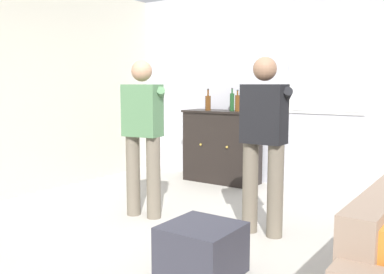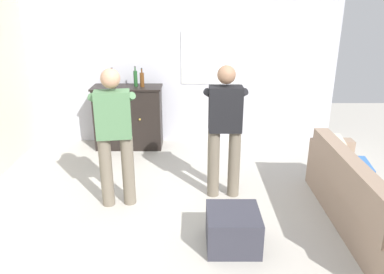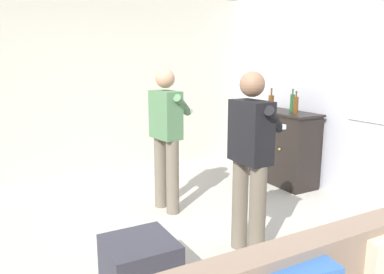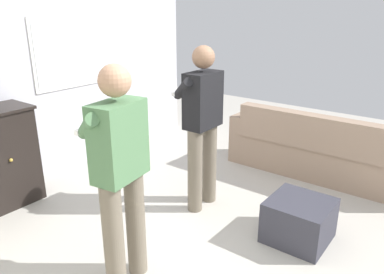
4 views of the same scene
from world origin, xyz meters
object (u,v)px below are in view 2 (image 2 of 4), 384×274
at_px(bottle_wine_green, 141,79).
at_px(ottoman, 232,229).
at_px(person_standing_left, 113,132).
at_px(bottle_liquor_amber, 111,80).
at_px(couch, 358,200).
at_px(sideboard_cabinet, 127,117).
at_px(bottle_spirits_clear, 134,78).
at_px(person_standing_right, 224,126).

height_order(bottle_wine_green, ottoman, bottle_wine_green).
relative_size(ottoman, person_standing_left, 0.32).
xyz_separation_m(bottle_liquor_amber, person_standing_left, (0.38, -1.87, -0.23)).
bearing_deg(couch, sideboard_cabinet, 139.83).
xyz_separation_m(sideboard_cabinet, bottle_spirits_clear, (0.15, 0.03, 0.66)).
distance_m(couch, bottle_wine_green, 3.68).
relative_size(bottle_liquor_amber, ottoman, 0.59).
height_order(couch, sideboard_cabinet, sideboard_cabinet).
relative_size(bottle_wine_green, bottle_liquor_amber, 0.97).
distance_m(sideboard_cabinet, person_standing_right, 2.28).
bearing_deg(person_standing_right, bottle_wine_green, 125.83).
bearing_deg(person_standing_right, person_standing_left, -170.25).
height_order(sideboard_cabinet, bottle_wine_green, bottle_wine_green).
relative_size(person_standing_left, person_standing_right, 1.00).
height_order(bottle_wine_green, bottle_liquor_amber, bottle_liquor_amber).
bearing_deg(couch, bottle_spirits_clear, 138.07).
relative_size(bottle_liquor_amber, person_standing_right, 0.19).
xyz_separation_m(couch, person_standing_right, (-1.42, 0.75, 0.60)).
distance_m(bottle_spirits_clear, person_standing_right, 2.18).
distance_m(couch, bottle_spirits_clear, 3.79).
bearing_deg(bottle_wine_green, person_standing_left, -92.83).
xyz_separation_m(couch, bottle_spirits_clear, (-2.75, 2.47, 0.85)).
bearing_deg(ottoman, person_standing_right, 90.85).
distance_m(sideboard_cabinet, bottle_wine_green, 0.69).
height_order(bottle_wine_green, person_standing_left, person_standing_left).
relative_size(bottle_wine_green, person_standing_right, 0.18).
bearing_deg(sideboard_cabinet, person_standing_right, -49.04).
height_order(couch, person_standing_left, person_standing_left).
bearing_deg(bottle_liquor_amber, bottle_spirits_clear, 11.15).
bearing_deg(person_standing_right, couch, -27.76).
bearing_deg(bottle_wine_green, couch, -42.64).
bearing_deg(person_standing_left, couch, -10.90).
distance_m(couch, sideboard_cabinet, 3.79).
relative_size(bottle_wine_green, ottoman, 0.57).
xyz_separation_m(bottle_liquor_amber, ottoman, (1.70, -2.73, -0.98)).
height_order(bottle_liquor_amber, person_standing_left, person_standing_left).
xyz_separation_m(couch, sideboard_cabinet, (-2.89, 2.44, 0.19)).
xyz_separation_m(bottle_wine_green, person_standing_right, (1.21, -1.68, -0.24)).
distance_m(bottle_liquor_amber, ottoman, 3.36).
relative_size(bottle_wine_green, person_standing_left, 0.18).
height_order(bottle_liquor_amber, ottoman, bottle_liquor_amber).
bearing_deg(sideboard_cabinet, ottoman, -61.82).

